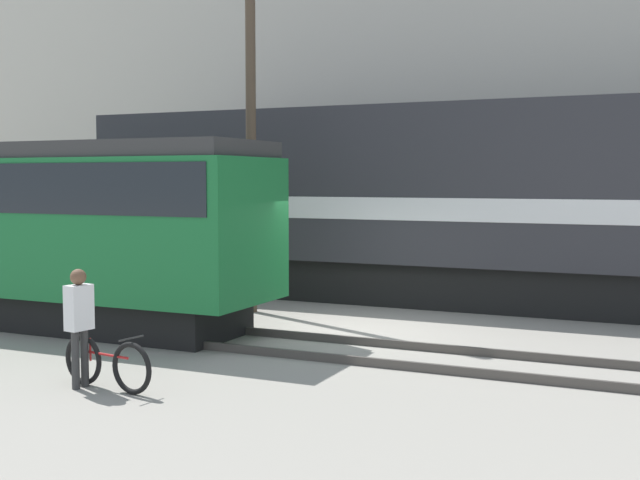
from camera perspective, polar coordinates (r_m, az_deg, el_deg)
ground_plane at (r=15.50m, az=2.50°, el=-6.44°), size 120.00×120.00×0.00m
track_near at (r=13.73m, az=-0.57°, el=-7.55°), size 60.00×1.50×0.14m
track_far at (r=19.32m, az=7.09°, el=-4.10°), size 60.00×1.51×0.14m
building_backdrop at (r=26.38m, az=12.06°, el=12.59°), size 49.51×6.00×13.45m
freight_locomotive at (r=18.88m, az=9.68°, el=2.79°), size 18.16×3.04×5.16m
streetcar at (r=17.08m, az=-19.97°, el=1.24°), size 10.38×2.54×3.58m
bicycle at (r=11.57m, az=-14.91°, el=-8.48°), size 1.67×0.45×0.78m
person at (r=11.62m, az=-16.76°, el=-5.20°), size 0.27×0.39×1.67m
utility_pole_left at (r=17.54m, az=-4.95°, el=10.01°), size 0.22×0.22×9.27m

